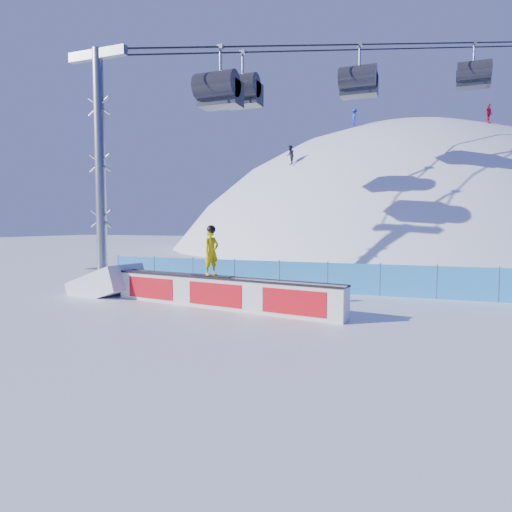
% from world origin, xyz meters
% --- Properties ---
extents(ground, '(160.00, 160.00, 0.00)m').
position_xyz_m(ground, '(0.00, 0.00, 0.00)').
color(ground, silver).
rests_on(ground, ground).
extents(snow_hill, '(64.00, 64.00, 64.00)m').
position_xyz_m(snow_hill, '(0.00, 42.00, -18.00)').
color(snow_hill, white).
rests_on(snow_hill, ground).
extents(safety_fence, '(22.05, 0.05, 1.30)m').
position_xyz_m(safety_fence, '(0.00, 4.50, 0.60)').
color(safety_fence, '#2A83D4').
rests_on(safety_fence, ground).
extents(chairlift, '(40.80, 41.70, 22.00)m').
position_xyz_m(chairlift, '(4.74, 27.49, 16.89)').
color(chairlift, gray).
rests_on(chairlift, ground).
extents(rail_box, '(8.54, 2.11, 1.03)m').
position_xyz_m(rail_box, '(-3.56, 0.03, 0.51)').
color(rail_box, silver).
rests_on(rail_box, ground).
extents(snow_ramp, '(2.99, 2.17, 1.70)m').
position_xyz_m(snow_ramp, '(-8.83, 0.99, 0.00)').
color(snow_ramp, silver).
rests_on(snow_ramp, ground).
extents(snowboarder, '(1.61, 0.66, 1.66)m').
position_xyz_m(snowboarder, '(-3.88, 0.09, 1.84)').
color(snowboarder, black).
rests_on(snowboarder, rail_box).
extents(distant_skiers, '(23.42, 9.57, 7.63)m').
position_xyz_m(distant_skiers, '(0.53, 29.90, 10.75)').
color(distant_skiers, black).
rests_on(distant_skiers, ground).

